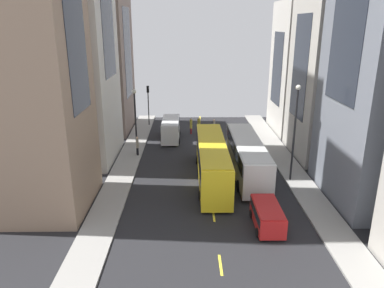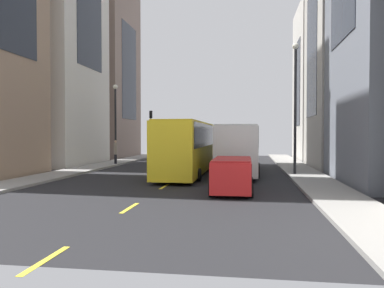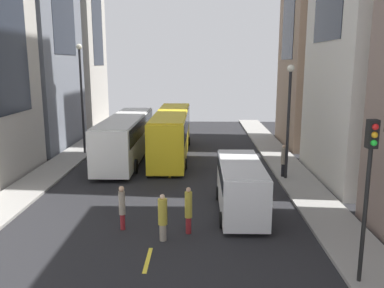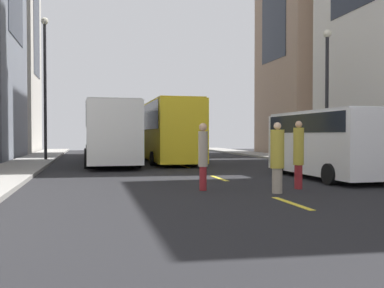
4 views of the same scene
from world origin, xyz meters
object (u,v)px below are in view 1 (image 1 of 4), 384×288
Objects in this scene: delivery_van_white at (171,128)px; traffic_light_near_corner at (148,98)px; pedestrian_walking_far at (199,124)px; streetcar_yellow at (212,158)px; pedestrian_crossing_near at (137,145)px; city_bus_white at (247,154)px; car_red_0 at (267,214)px; pedestrian_waiting_curb at (191,125)px; pedestrian_crossing_mid at (214,126)px.

delivery_van_white is 7.82m from traffic_light_near_corner.
streetcar_yellow is at bearing 67.14° from pedestrian_walking_far.
delivery_van_white reaches higher than pedestrian_crossing_near.
streetcar_yellow is (3.40, 1.42, 0.12)m from city_bus_white.
delivery_van_white is 2.99× the size of pedestrian_walking_far.
traffic_light_near_corner reaches higher than city_bus_white.
city_bus_white is 2.29× the size of traffic_light_near_corner.
car_red_0 is at bearing -63.07° from pedestrian_crossing_near.
streetcar_yellow is at bearing -99.56° from pedestrian_waiting_curb.
pedestrian_crossing_mid is at bearing -23.12° from pedestrian_waiting_curb.
pedestrian_waiting_curb is 2.99m from pedestrian_crossing_mid.
delivery_van_white is 1.49× the size of car_red_0.
delivery_van_white is 2.89× the size of pedestrian_waiting_curb.
car_red_0 is at bearing -93.84° from pedestrian_waiting_curb.
streetcar_yellow is at bearing 111.93° from traffic_light_near_corner.
traffic_light_near_corner is at bearing -51.00° from pedestrian_walking_far.
pedestrian_walking_far is (-3.57, -3.30, -0.45)m from delivery_van_white.
traffic_light_near_corner is (6.92, -3.31, 2.92)m from pedestrian_walking_far.
city_bus_white is 5.96× the size of pedestrian_waiting_curb.
traffic_light_near_corner is at bearing 35.29° from pedestrian_crossing_mid.
pedestrian_crossing_mid reaches higher than car_red_0.
car_red_0 is 29.54m from traffic_light_near_corner.
delivery_van_white is 22.00m from car_red_0.
delivery_van_white is 4.89m from pedestrian_walking_far.
streetcar_yellow reaches higher than city_bus_white.
pedestrian_walking_far is (-1.06, -0.73, -0.05)m from pedestrian_waiting_curb.
pedestrian_waiting_curb reaches higher than car_red_0.
pedestrian_crossing_mid is at bearing -158.00° from delivery_van_white.
pedestrian_crossing_near is at bearing -24.05° from city_bus_white.
city_bus_white reaches higher than delivery_van_white.
car_red_0 is at bearing 110.32° from delivery_van_white.
streetcar_yellow is at bearing -49.69° from pedestrian_crossing_near.
pedestrian_waiting_curb is at bearing -69.06° from city_bus_white.
pedestrian_walking_far is at bearing 18.55° from pedestrian_waiting_curb.
streetcar_yellow is 14.62m from pedestrian_crossing_mid.
city_bus_white is 14.45m from pedestrian_waiting_curb.
pedestrian_crossing_near is at bearing 27.94° from pedestrian_walking_far.
city_bus_white reaches higher than pedestrian_crossing_near.
pedestrian_waiting_curb is (5.12, -23.20, 0.16)m from car_red_0.
traffic_light_near_corner is (3.35, -6.62, 2.47)m from delivery_van_white.
pedestrian_waiting_curb is 1.29m from pedestrian_walking_far.
traffic_light_near_corner reaches higher than pedestrian_walking_far.
delivery_van_white is at bearing -70.88° from streetcar_yellow.
delivery_van_white is 2.92× the size of pedestrian_crossing_near.
pedestrian_walking_far is 8.21m from traffic_light_near_corner.
car_red_0 is 2.01× the size of pedestrian_crossing_mid.
delivery_van_white is (4.27, -12.32, -0.61)m from streetcar_yellow.
pedestrian_waiting_curb is at bearing -83.27° from streetcar_yellow.
delivery_van_white reaches higher than car_red_0.
pedestrian_crossing_near is at bearing 60.86° from delivery_van_white.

